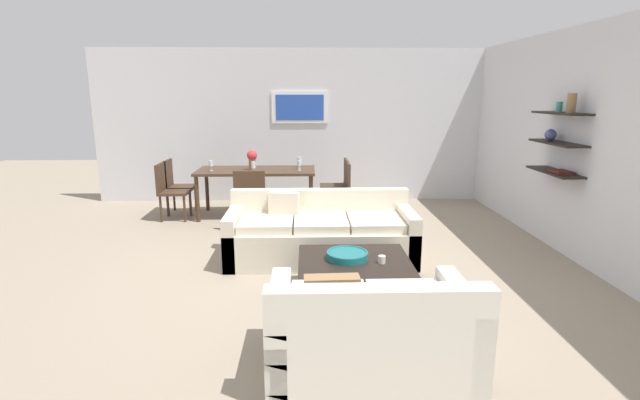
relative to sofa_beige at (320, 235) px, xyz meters
The scene contains 19 objects.
ground_plane 0.45m from the sofa_beige, 92.74° to the right, with size 18.00×18.00×0.00m, color gray.
back_wall_unit 3.38m from the sofa_beige, 85.04° to the left, with size 8.40×0.09×2.70m.
right_wall_shelf_unit 3.20m from the sofa_beige, ahead, with size 0.34×8.20×2.70m.
sofa_beige is the anchor object (origin of this frame).
loveseat_white 2.34m from the sofa_beige, 83.13° to the right, with size 1.42×0.90×0.78m.
coffee_table 1.15m from the sofa_beige, 75.31° to the right, with size 1.06×0.98×0.38m.
decorative_bowl 1.10m from the sofa_beige, 78.10° to the right, with size 0.40×0.40×0.08m.
candle_jar 1.31m from the sofa_beige, 65.50° to the right, with size 0.07×0.07×0.07m, color silver.
dining_table 2.31m from the sofa_beige, 114.82° to the left, with size 1.85×0.85×0.75m.
dining_chair_left_near 2.97m from the sofa_beige, 140.68° to the left, with size 0.44×0.44×0.88m.
dining_chair_left_far 3.22m from the sofa_beige, 135.43° to the left, with size 0.44×0.44×0.88m.
dining_chair_right_far 2.30m from the sofa_beige, 80.47° to the left, with size 0.44×0.44×0.88m.
dining_chair_foot 1.58m from the sofa_beige, 127.71° to the left, with size 0.44×0.44×0.88m.
dining_chair_right_near 1.92m from the sofa_beige, 78.58° to the left, with size 0.44×0.44×0.88m.
wine_glass_left_near 2.62m from the sofa_beige, 129.93° to the left, with size 0.06×0.06×0.16m.
wine_glass_right_far 2.26m from the sofa_beige, 97.07° to the left, with size 0.08×0.08×0.18m.
wine_glass_right_near 2.06m from the sofa_beige, 97.82° to the left, with size 0.06×0.06×0.15m.
wine_glass_foot 2.04m from the sofa_beige, 119.30° to the left, with size 0.06×0.06×0.18m.
centerpiece_vase 2.34m from the sofa_beige, 116.53° to the left, with size 0.16×0.16×0.31m.
Camera 1 is at (-0.15, -4.96, 1.93)m, focal length 26.28 mm.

